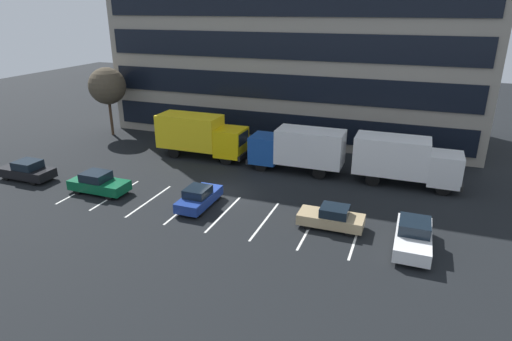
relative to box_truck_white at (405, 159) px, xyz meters
The scene contains 12 objects.
ground_plane 13.46m from the box_truck_white, 152.55° to the right, with size 120.00×120.00×0.00m, color black.
office_building 18.88m from the box_truck_white, 134.98° to the left, with size 35.91×11.83×21.60m.
lot_markings 15.05m from the box_truck_white, 142.36° to the right, with size 19.74×5.40×0.01m.
box_truck_white is the anchor object (origin of this frame).
box_truck_yellow_all 16.93m from the box_truck_white, behind, with size 7.95×2.63×3.69m.
box_truck_blue 8.05m from the box_truck_white, behind, with size 7.56×2.50×3.51m.
sedan_navy 15.20m from the box_truck_white, 144.80° to the right, with size 1.65×3.95×1.41m.
sedan_forest 22.15m from the box_truck_white, 155.54° to the right, with size 4.24×1.78×1.52m.
sedan_tan 9.35m from the box_truck_white, 112.82° to the right, with size 3.88×1.62×1.39m.
sedan_black 28.43m from the box_truck_white, 161.48° to the right, with size 4.24×1.77×1.52m.
sedan_white 9.47m from the box_truck_white, 83.59° to the right, with size 1.87×4.47×1.60m.
bare_tree 29.18m from the box_truck_white, behind, with size 3.66×3.66×6.86m.
Camera 1 is at (12.13, -25.67, 12.48)m, focal length 30.41 mm.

